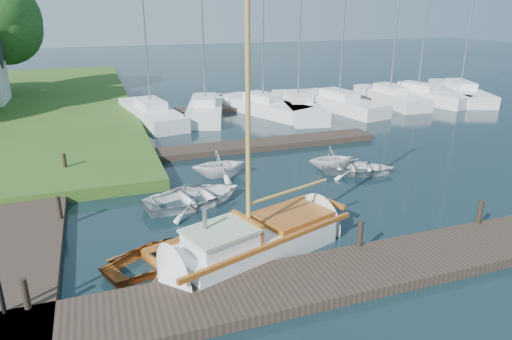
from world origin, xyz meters
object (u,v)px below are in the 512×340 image
object	(u,v)px
marina_boat_5	(390,96)
tender_a	(194,195)
marina_boat_0	(151,112)
tender_c	(358,166)
mooring_post_1	(213,260)
marina_boat_3	(298,105)
marina_boat_1	(205,108)
sailboat	(258,242)
marina_boat_7	(460,91)
marina_boat_6	(417,94)
mooring_post_4	(59,208)
mooring_post_5	(65,163)
marina_boat_2	(263,105)
tender_d	(332,157)
mooring_post_0	(25,294)
mooring_post_3	(480,212)
mooring_post_2	(360,234)
marina_boat_4	(339,102)
tender_b	(220,162)
dinghy	(160,253)

from	to	relation	value
marina_boat_5	tender_a	bearing A→B (deg)	131.04
tender_a	marina_boat_5	bearing A→B (deg)	-64.48
marina_boat_5	marina_boat_0	bearing A→B (deg)	93.03
tender_a	tender_c	world-z (taller)	tender_a
mooring_post_1	marina_boat_3	world-z (taller)	marina_boat_3
marina_boat_1	marina_boat_5	xyz separation A→B (m)	(14.54, -0.30, -0.00)
sailboat	marina_boat_7	distance (m)	30.10
marina_boat_3	mooring_post_1	bearing A→B (deg)	161.32
marina_boat_6	marina_boat_7	bearing A→B (deg)	-108.68
marina_boat_0	sailboat	bearing A→B (deg)	172.93
mooring_post_4	sailboat	size ratio (longest dim) A/B	0.08
mooring_post_5	marina_boat_2	world-z (taller)	marina_boat_2
sailboat	tender_d	world-z (taller)	sailboat
mooring_post_4	mooring_post_0	bearing A→B (deg)	-95.71
mooring_post_5	marina_boat_2	distance (m)	15.62
marina_boat_2	mooring_post_1	bearing A→B (deg)	133.35
mooring_post_1	mooring_post_4	bearing A→B (deg)	128.66
mooring_post_3	tender_c	size ratio (longest dim) A/B	0.25
marina_boat_2	marina_boat_5	distance (m)	10.51
mooring_post_4	marina_boat_3	xyz separation A→B (m)	(14.95, 13.60, -0.13)
mooring_post_1	mooring_post_2	distance (m)	4.50
sailboat	marina_boat_7	world-z (taller)	marina_boat_7
tender_c	marina_boat_0	distance (m)	15.22
marina_boat_6	marina_boat_7	xyz separation A→B (m)	(4.03, -0.22, 0.02)
mooring_post_0	mooring_post_5	distance (m)	10.01
marina_boat_4	marina_boat_3	bearing A→B (deg)	79.09
mooring_post_4	marina_boat_1	world-z (taller)	marina_boat_1
sailboat	tender_b	bearing A→B (deg)	65.53
marina_boat_4	marina_boat_7	distance (m)	11.58
mooring_post_4	marina_boat_2	world-z (taller)	marina_boat_2
mooring_post_0	marina_boat_1	size ratio (longest dim) A/B	0.07
mooring_post_1	mooring_post_5	world-z (taller)	same
mooring_post_3	sailboat	size ratio (longest dim) A/B	0.08
marina_boat_5	marina_boat_6	world-z (taller)	marina_boat_5
marina_boat_5	tender_c	bearing A→B (deg)	144.28
mooring_post_4	marina_boat_0	size ratio (longest dim) A/B	0.07
tender_a	marina_boat_1	world-z (taller)	marina_boat_1
marina_boat_4	marina_boat_7	world-z (taller)	marina_boat_7
mooring_post_3	tender_c	xyz separation A→B (m)	(-0.71, 6.27, -0.37)
dinghy	marina_boat_4	distance (m)	23.01
tender_a	marina_boat_4	world-z (taller)	marina_boat_4
mooring_post_1	dinghy	bearing A→B (deg)	128.64
tender_a	marina_boat_7	bearing A→B (deg)	-72.73
tender_c	marina_boat_0	world-z (taller)	marina_boat_0
dinghy	tender_c	distance (m)	10.62
tender_d	marina_boat_2	xyz separation A→B (m)	(1.09, 12.11, 0.00)
tender_b	dinghy	bearing A→B (deg)	154.35
mooring_post_5	marina_boat_4	distance (m)	20.14
mooring_post_4	tender_b	size ratio (longest dim) A/B	0.33
tender_a	marina_boat_1	xyz separation A→B (m)	(3.91, 14.28, 0.18)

